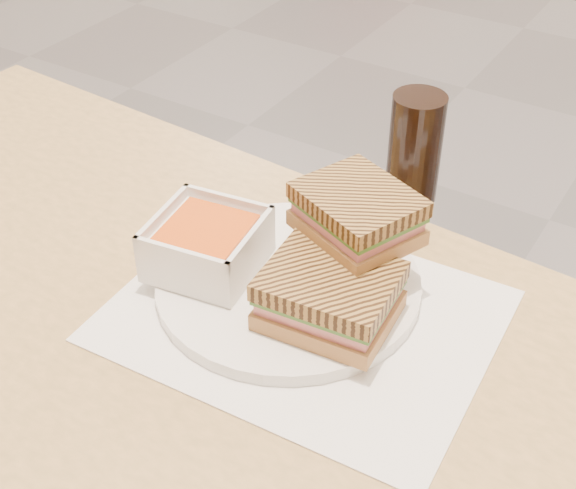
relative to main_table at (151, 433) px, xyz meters
The scene contains 7 objects.
main_table is the anchor object (origin of this frame).
tray_liner 0.20m from the main_table, 50.81° to the left, with size 0.38×0.30×0.00m.
plate 0.21m from the main_table, 65.18° to the left, with size 0.27×0.27×0.01m.
soup_bowl 0.20m from the main_table, 94.82° to the left, with size 0.12×0.12×0.06m.
panini_lower 0.24m from the main_table, 42.65° to the left, with size 0.13×0.11×0.05m.
panini_upper 0.31m from the main_table, 57.77° to the left, with size 0.14×0.13×0.05m.
cola_glass 0.43m from the main_table, 74.74° to the left, with size 0.06×0.06×0.13m.
Camera 1 is at (0.34, -2.53, 1.30)m, focal length 50.34 mm.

